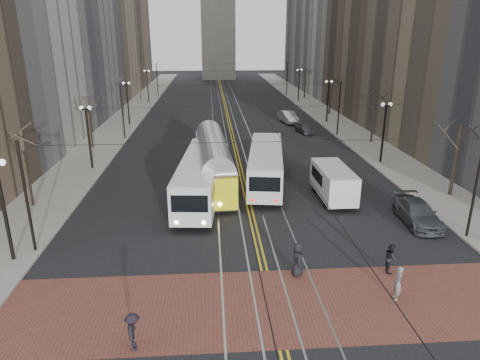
{
  "coord_description": "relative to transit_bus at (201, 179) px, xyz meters",
  "views": [
    {
      "loc": [
        -2.7,
        -20.72,
        11.92
      ],
      "look_at": [
        -0.86,
        5.23,
        3.0
      ],
      "focal_mm": 32.0,
      "sensor_mm": 36.0,
      "label": 1
    }
  ],
  "objects": [
    {
      "name": "transit_bus",
      "position": [
        0.0,
        0.0,
        0.0
      ],
      "size": [
        3.78,
        12.88,
        3.17
      ],
      "primitive_type": "cube",
      "rotation": [
        0.0,
        0.0,
        -0.09
      ],
      "color": "silver",
      "rests_on": "ground"
    },
    {
      "name": "sedan_parked",
      "position": [
        14.34,
        -5.48,
        -0.86
      ],
      "size": [
        2.31,
        5.11,
        1.45
      ],
      "primitive_type": "imported",
      "rotation": [
        0.0,
        0.0,
        -0.06
      ],
      "color": "#42464A",
      "rests_on": "ground"
    },
    {
      "name": "trolley_wires",
      "position": [
        3.5,
        24.96,
        2.19
      ],
      "size": [
        25.96,
        120.0,
        6.6
      ],
      "color": "black",
      "rests_on": "ground"
    },
    {
      "name": "pedestrian_d",
      "position": [
        -2.41,
        -16.37,
        -0.76
      ],
      "size": [
        0.77,
        1.13,
        1.62
      ],
      "primitive_type": "imported",
      "rotation": [
        0.0,
        0.0,
        1.73
      ],
      "color": "black",
      "rests_on": "crosswalk_band"
    },
    {
      "name": "sedan_grey",
      "position": [
        12.73,
        21.92,
        -0.92
      ],
      "size": [
        2.15,
        4.11,
        1.33
      ],
      "primitive_type": "imported",
      "rotation": [
        0.0,
        0.0,
        0.15
      ],
      "color": "#393B40",
      "rests_on": "ground"
    },
    {
      "name": "streetcar",
      "position": [
        1.0,
        3.27,
        0.01
      ],
      "size": [
        3.19,
        13.67,
        3.2
      ],
      "primitive_type": "cube",
      "rotation": [
        0.0,
        0.0,
        0.05
      ],
      "color": "yellow",
      "rests_on": "ground"
    },
    {
      "name": "sedan_silver",
      "position": [
        11.82,
        28.59,
        -0.79
      ],
      "size": [
        2.5,
        5.08,
        1.6
      ],
      "primitive_type": "imported",
      "rotation": [
        0.0,
        0.0,
        0.17
      ],
      "color": "#96999D",
      "rests_on": "ground"
    },
    {
      "name": "lamp_posts",
      "position": [
        3.5,
        18.88,
        1.21
      ],
      "size": [
        27.6,
        57.2,
        5.6
      ],
      "color": "black",
      "rests_on": "ground"
    },
    {
      "name": "pedestrian_a",
      "position": [
        5.14,
        -11.37,
        -0.67
      ],
      "size": [
        0.68,
        0.95,
        1.82
      ],
      "primitive_type": "imported",
      "rotation": [
        0.0,
        0.0,
        1.45
      ],
      "color": "black",
      "rests_on": "crosswalk_band"
    },
    {
      "name": "street_trees",
      "position": [
        3.5,
        25.38,
        1.21
      ],
      "size": [
        31.68,
        53.28,
        5.6
      ],
      "color": "#382D23",
      "rests_on": "ground"
    },
    {
      "name": "centre_lines",
      "position": [
        3.5,
        35.13,
        -1.58
      ],
      "size": [
        0.42,
        130.0,
        0.01
      ],
      "primitive_type": "cube",
      "color": "gold",
      "rests_on": "ground"
    },
    {
      "name": "pedestrian_c",
      "position": [
        10.09,
        -11.37,
        -0.78
      ],
      "size": [
        0.76,
        0.89,
        1.59
      ],
      "primitive_type": "imported",
      "rotation": [
        0.0,
        0.0,
        1.34
      ],
      "color": "black",
      "rests_on": "crosswalk_band"
    },
    {
      "name": "cargo_van",
      "position": [
        9.91,
        -0.93,
        -0.33
      ],
      "size": [
        2.21,
        5.69,
        2.51
      ],
      "primitive_type": "cube",
      "rotation": [
        0.0,
        0.0,
        0.01
      ],
      "color": "silver",
      "rests_on": "ground"
    },
    {
      "name": "pedestrian_b",
      "position": [
        9.39,
        -13.81,
        -0.73
      ],
      "size": [
        0.56,
        0.71,
        1.7
      ],
      "primitive_type": "imported",
      "rotation": [
        0.0,
        0.0,
        4.43
      ],
      "color": "slate",
      "rests_on": "crosswalk_band"
    },
    {
      "name": "streetcar_rails",
      "position": [
        3.5,
        35.13,
        -1.58
      ],
      "size": [
        4.8,
        130.0,
        0.02
      ],
      "primitive_type": "cube",
      "color": "gray",
      "rests_on": "ground"
    },
    {
      "name": "rear_bus",
      "position": [
        5.3,
        2.9,
        -0.06
      ],
      "size": [
        4.17,
        11.94,
        3.05
      ],
      "primitive_type": "cube",
      "rotation": [
        0.0,
        0.0,
        -0.14
      ],
      "color": "silver",
      "rests_on": "ground"
    },
    {
      "name": "crosswalk_band",
      "position": [
        3.5,
        -13.87,
        -1.58
      ],
      "size": [
        25.0,
        6.0,
        0.01
      ],
      "primitive_type": "cube",
      "color": "brown",
      "rests_on": "ground"
    },
    {
      "name": "sidewalk_right",
      "position": [
        18.5,
        35.13,
        -1.51
      ],
      "size": [
        5.0,
        140.0,
        0.15
      ],
      "primitive_type": "cube",
      "color": "gray",
      "rests_on": "ground"
    },
    {
      "name": "ground",
      "position": [
        3.5,
        -9.87,
        -1.59
      ],
      "size": [
        260.0,
        260.0,
        0.0
      ],
      "primitive_type": "plane",
      "color": "black",
      "rests_on": "ground"
    },
    {
      "name": "sidewalk_left",
      "position": [
        -11.5,
        35.13,
        -1.51
      ],
      "size": [
        5.0,
        140.0,
        0.15
      ],
      "primitive_type": "cube",
      "color": "gray",
      "rests_on": "ground"
    }
  ]
}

